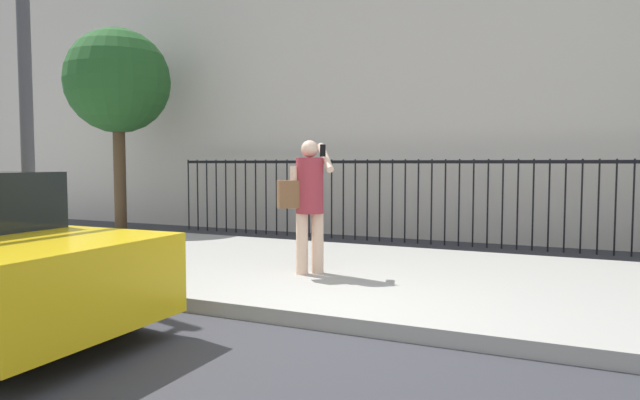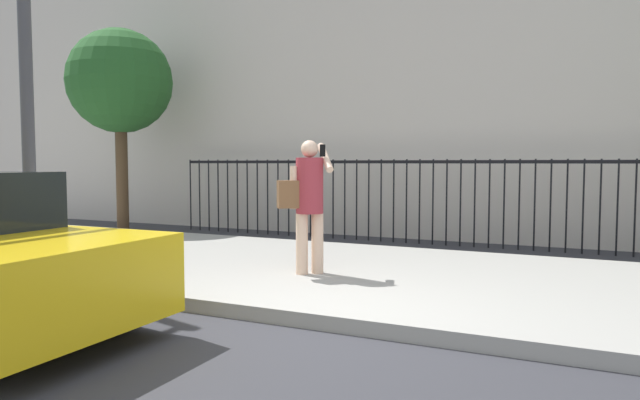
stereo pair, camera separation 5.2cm
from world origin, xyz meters
TOP-DOWN VIEW (x-y plane):
  - ground_plane at (0.00, 0.00)m, footprint 60.00×60.00m
  - sidewalk at (0.00, 2.20)m, footprint 28.00×4.40m
  - building_facade at (0.00, 8.50)m, footprint 28.00×4.00m
  - iron_fence at (0.00, 5.90)m, footprint 12.03×0.04m
  - pedestrian_on_phone at (-0.89, 1.69)m, footprint 0.70×0.66m
  - street_tree_mid at (-7.06, 4.88)m, footprint 2.25×2.25m

SIDE VIEW (x-z plane):
  - ground_plane at x=0.00m, z-range 0.00..0.00m
  - sidewalk at x=0.00m, z-range 0.00..0.15m
  - iron_fence at x=0.00m, z-range 0.22..1.82m
  - pedestrian_on_phone at x=-0.89m, z-range 0.28..1.95m
  - street_tree_mid at x=-7.06m, z-range 1.06..5.49m
  - building_facade at x=0.00m, z-range 0.00..10.22m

